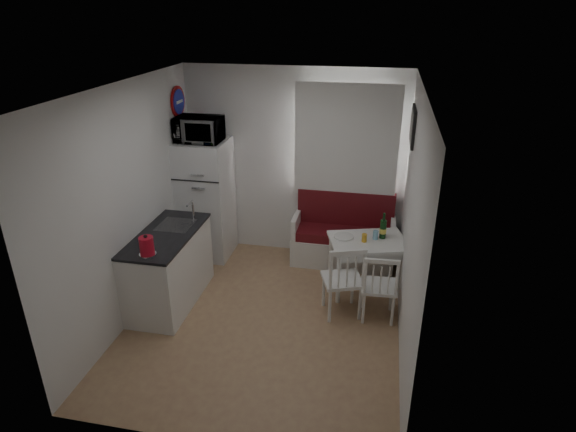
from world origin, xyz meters
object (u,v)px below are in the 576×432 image
(dining_table, at_px, (368,246))
(microwave, at_px, (199,129))
(chair_right, at_px, (380,282))
(kettle, at_px, (147,246))
(kitchen_counter, at_px, (169,267))
(fridge, at_px, (206,199))
(chair_left, at_px, (342,274))
(bench, at_px, (343,241))
(wine_bottle, at_px, (383,226))

(dining_table, height_order, microwave, microwave)
(chair_right, distance_m, kettle, 2.52)
(kitchen_counter, xyz_separation_m, chair_right, (2.45, 0.06, 0.06))
(fridge, bearing_deg, chair_left, -30.56)
(bench, height_order, kettle, kettle)
(bench, bearing_deg, fridge, -176.66)
(dining_table, distance_m, chair_right, 0.68)
(bench, relative_size, chair_right, 3.06)
(dining_table, height_order, kettle, kettle)
(bench, xyz_separation_m, chair_left, (0.10, -1.30, 0.24))
(microwave, xyz_separation_m, wine_bottle, (2.43, -0.38, -0.97))
(kitchen_counter, relative_size, chair_left, 2.44)
(microwave, bearing_deg, bench, 4.83)
(microwave, height_order, kettle, microwave)
(fridge, bearing_deg, chair_right, -25.95)
(fridge, relative_size, microwave, 2.83)
(bench, height_order, wine_bottle, wine_bottle)
(wine_bottle, bearing_deg, kettle, -150.57)
(microwave, relative_size, wine_bottle, 1.79)
(dining_table, xyz_separation_m, fridge, (-2.27, 0.53, 0.22))
(kitchen_counter, bearing_deg, fridge, 89.10)
(bench, height_order, chair_right, bench)
(dining_table, height_order, chair_right, chair_right)
(microwave, bearing_deg, chair_right, -24.99)
(kitchen_counter, distance_m, fridge, 1.30)
(kitchen_counter, height_order, dining_table, kitchen_counter)
(kitchen_counter, xyz_separation_m, wine_bottle, (2.45, 0.82, 0.40))
(chair_right, bearing_deg, kettle, -169.26)
(chair_left, height_order, fridge, fridge)
(microwave, relative_size, kettle, 2.46)
(bench, distance_m, dining_table, 0.78)
(bench, bearing_deg, wine_bottle, -46.39)
(bench, xyz_separation_m, wine_bottle, (0.51, -0.54, 0.52))
(chair_left, bearing_deg, dining_table, 49.97)
(kettle, bearing_deg, dining_table, 29.28)
(kitchen_counter, xyz_separation_m, kettle, (0.05, -0.54, 0.56))
(microwave, bearing_deg, kitchen_counter, -90.94)
(microwave, xyz_separation_m, kettle, (0.03, -1.73, -0.81))
(chair_right, height_order, kettle, kettle)
(dining_table, xyz_separation_m, chair_left, (-0.25, -0.66, -0.04))
(kitchen_counter, distance_m, dining_table, 2.40)
(dining_table, relative_size, chair_right, 2.35)
(kettle, bearing_deg, wine_bottle, 29.43)
(dining_table, xyz_separation_m, chair_right, (0.16, -0.66, -0.09))
(dining_table, height_order, chair_left, chair_left)
(bench, height_order, dining_table, bench)
(kitchen_counter, distance_m, chair_left, 2.04)
(chair_right, xyz_separation_m, wine_bottle, (0.00, 0.76, 0.33))
(bench, bearing_deg, dining_table, -61.34)
(bench, distance_m, chair_left, 1.33)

